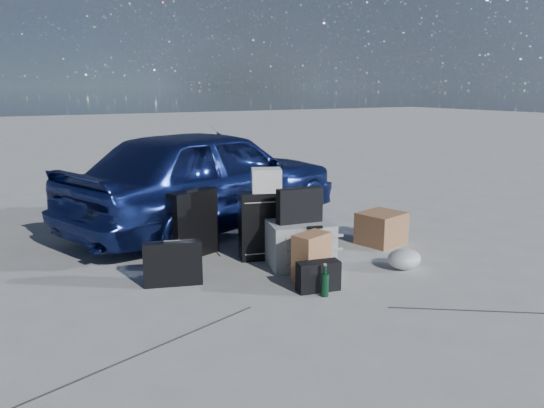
# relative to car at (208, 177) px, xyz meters

# --- Properties ---
(ground) EXTENTS (60.00, 60.00, 0.00)m
(ground) POSITION_rel_car_xyz_m (0.01, -2.10, -0.60)
(ground) COLOR #ADACA8
(ground) RESTS_ON ground
(car) EXTENTS (3.79, 2.52, 1.20)m
(car) POSITION_rel_car_xyz_m (0.00, 0.00, 0.00)
(car) COLOR navy
(car) RESTS_ON ground
(pelican_case) EXTENTS (0.68, 0.61, 0.42)m
(pelican_case) POSITION_rel_car_xyz_m (0.19, -1.69, -0.39)
(pelican_case) COLOR #A2A5A7
(pelican_case) RESTS_ON ground
(laptop_bag) EXTENTS (0.43, 0.16, 0.32)m
(laptop_bag) POSITION_rel_car_xyz_m (0.18, -1.70, -0.02)
(laptop_bag) COLOR black
(laptop_bag) RESTS_ON pelican_case
(briefcase) EXTENTS (0.49, 0.25, 0.38)m
(briefcase) POSITION_rel_car_xyz_m (-1.00, -1.59, -0.41)
(briefcase) COLOR black
(briefcase) RESTS_ON ground
(suitcase_left) EXTENTS (0.53, 0.33, 0.65)m
(suitcase_left) POSITION_rel_car_xyz_m (-0.56, -0.92, -0.27)
(suitcase_left) COLOR black
(suitcase_left) RESTS_ON ground
(suitcase_right) EXTENTS (0.58, 0.34, 0.66)m
(suitcase_right) POSITION_rel_car_xyz_m (0.04, -1.35, -0.27)
(suitcase_right) COLOR black
(suitcase_right) RESTS_ON ground
(white_carton) EXTENTS (0.34, 0.31, 0.22)m
(white_carton) POSITION_rel_car_xyz_m (0.04, -1.33, 0.17)
(white_carton) COLOR silver
(white_carton) RESTS_ON suitcase_right
(duffel_bag) EXTENTS (0.80, 0.50, 0.37)m
(duffel_bag) POSITION_rel_car_xyz_m (0.33, -1.01, -0.41)
(duffel_bag) COLOR black
(duffel_bag) RESTS_ON ground
(flat_box_white) EXTENTS (0.41, 0.33, 0.07)m
(flat_box_white) POSITION_rel_car_xyz_m (0.34, -1.00, -0.20)
(flat_box_white) COLOR silver
(flat_box_white) RESTS_ON duffel_bag
(flat_box_black) EXTENTS (0.33, 0.29, 0.06)m
(flat_box_black) POSITION_rel_car_xyz_m (0.33, -1.00, -0.13)
(flat_box_black) COLOR black
(flat_box_black) RESTS_ON flat_box_white
(kraft_bag) EXTENTS (0.36, 0.28, 0.42)m
(kraft_bag) POSITION_rel_car_xyz_m (0.06, -2.08, -0.39)
(kraft_bag) COLOR #9B6543
(kraft_bag) RESTS_ON ground
(cardboard_box) EXTENTS (0.53, 0.48, 0.33)m
(cardboard_box) POSITION_rel_car_xyz_m (1.33, -1.51, -0.43)
(cardboard_box) COLOR #996842
(cardboard_box) RESTS_ON ground
(plastic_bag) EXTENTS (0.38, 0.35, 0.18)m
(plastic_bag) POSITION_rel_car_xyz_m (0.98, -2.24, -0.51)
(plastic_bag) COLOR #B9BBC0
(plastic_bag) RESTS_ON ground
(messenger_bag) EXTENTS (0.37, 0.20, 0.25)m
(messenger_bag) POSITION_rel_car_xyz_m (-0.01, -2.29, -0.48)
(messenger_bag) COLOR black
(messenger_bag) RESTS_ON ground
(green_bottle) EXTENTS (0.07, 0.07, 0.26)m
(green_bottle) POSITION_rel_car_xyz_m (-0.04, -2.42, -0.47)
(green_bottle) COLOR black
(green_bottle) RESTS_ON ground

